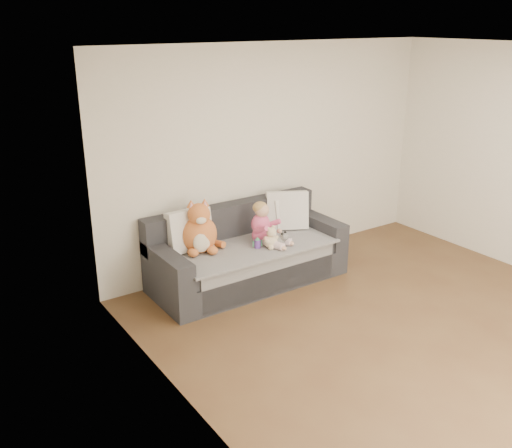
{
  "coord_description": "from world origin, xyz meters",
  "views": [
    {
      "loc": [
        -3.9,
        -2.91,
        2.85
      ],
      "look_at": [
        -0.67,
        1.87,
        0.75
      ],
      "focal_mm": 40.0,
      "sensor_mm": 36.0,
      "label": 1
    }
  ],
  "objects_px": {
    "sofa": "(247,256)",
    "teddy_bear": "(271,239)",
    "toddler": "(264,226)",
    "sippy_cup": "(257,242)",
    "plush_cat": "(200,232)"
  },
  "relations": [
    {
      "from": "teddy_bear",
      "to": "sofa",
      "type": "bearing_deg",
      "value": 107.71
    },
    {
      "from": "toddler",
      "to": "sippy_cup",
      "type": "xyz_separation_m",
      "value": [
        -0.15,
        -0.09,
        -0.13
      ]
    },
    {
      "from": "sofa",
      "to": "sippy_cup",
      "type": "relative_size",
      "value": 17.61
    },
    {
      "from": "toddler",
      "to": "sippy_cup",
      "type": "bearing_deg",
      "value": -170.77
    },
    {
      "from": "sofa",
      "to": "plush_cat",
      "type": "xyz_separation_m",
      "value": [
        -0.55,
        0.08,
        0.38
      ]
    },
    {
      "from": "plush_cat",
      "to": "teddy_bear",
      "type": "distance_m",
      "value": 0.78
    },
    {
      "from": "sofa",
      "to": "plush_cat",
      "type": "distance_m",
      "value": 0.67
    },
    {
      "from": "toddler",
      "to": "plush_cat",
      "type": "bearing_deg",
      "value": 142.08
    },
    {
      "from": "plush_cat",
      "to": "teddy_bear",
      "type": "xyz_separation_m",
      "value": [
        0.69,
        -0.36,
        -0.12
      ]
    },
    {
      "from": "toddler",
      "to": "teddy_bear",
      "type": "height_order",
      "value": "toddler"
    },
    {
      "from": "sofa",
      "to": "teddy_bear",
      "type": "xyz_separation_m",
      "value": [
        0.14,
        -0.28,
        0.26
      ]
    },
    {
      "from": "sofa",
      "to": "plush_cat",
      "type": "bearing_deg",
      "value": 171.89
    },
    {
      "from": "sofa",
      "to": "toddler",
      "type": "xyz_separation_m",
      "value": [
        0.16,
        -0.11,
        0.36
      ]
    },
    {
      "from": "sofa",
      "to": "sippy_cup",
      "type": "xyz_separation_m",
      "value": [
        0.01,
        -0.2,
        0.23
      ]
    },
    {
      "from": "toddler",
      "to": "plush_cat",
      "type": "distance_m",
      "value": 0.73
    }
  ]
}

